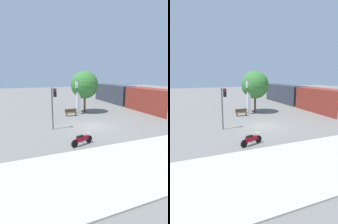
# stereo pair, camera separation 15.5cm
# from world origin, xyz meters

# --- Properties ---
(ground_plane) EXTENTS (120.00, 120.00, 0.00)m
(ground_plane) POSITION_xyz_m (0.00, 0.00, 0.00)
(ground_plane) COLOR slate
(sidewalk_strip) EXTENTS (36.00, 6.00, 0.10)m
(sidewalk_strip) POSITION_xyz_m (0.00, -8.21, 0.05)
(sidewalk_strip) COLOR #BCB7A8
(sidewalk_strip) RESTS_ON ground_plane
(motorcycle) EXTENTS (1.98, 0.81, 0.91)m
(motorcycle) POSITION_xyz_m (-2.91, -4.22, 0.44)
(motorcycle) COLOR black
(motorcycle) RESTS_ON ground_plane
(clock_tower) EXTENTS (1.09, 1.09, 4.80)m
(clock_tower) POSITION_xyz_m (0.65, 6.16, 3.16)
(clock_tower) COLOR white
(clock_tower) RESTS_ON ground_plane
(freight_train) EXTENTS (2.80, 21.80, 3.40)m
(freight_train) POSITION_xyz_m (10.99, 8.22, 1.70)
(freight_train) COLOR maroon
(freight_train) RESTS_ON ground_plane
(traffic_light) EXTENTS (0.50, 0.35, 4.16)m
(traffic_light) POSITION_xyz_m (-3.99, 0.56, 2.87)
(traffic_light) COLOR #47474C
(traffic_light) RESTS_ON ground_plane
(street_tree) EXTENTS (3.88, 3.88, 5.90)m
(street_tree) POSITION_xyz_m (1.87, 6.89, 3.95)
(street_tree) COLOR brown
(street_tree) RESTS_ON ground_plane
(bench) EXTENTS (1.60, 0.44, 0.92)m
(bench) POSITION_xyz_m (-0.64, 5.51, 0.49)
(bench) COLOR brown
(bench) RESTS_ON ground_plane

